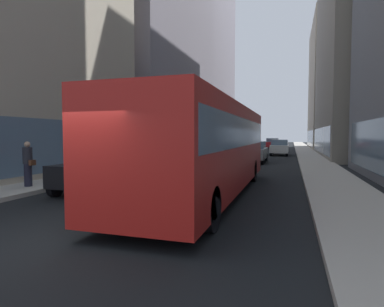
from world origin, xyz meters
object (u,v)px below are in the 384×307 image
(box_truck, at_px, (240,139))
(car_white_van, at_px, (280,147))
(transit_bus, at_px, (208,144))
(car_grey_wagon, at_px, (253,152))
(car_silver_sedan, at_px, (237,145))
(dalmatian_dog, at_px, (88,199))
(pedestrian_with_handbag, at_px, (28,163))
(car_red_coupe, at_px, (273,143))
(car_black_suv, at_px, (102,169))

(box_truck, bearing_deg, car_white_van, 10.67)
(transit_bus, xyz_separation_m, car_white_van, (1.60, 23.25, -0.95))
(box_truck, bearing_deg, car_grey_wagon, -74.88)
(car_silver_sedan, xyz_separation_m, dalmatian_dog, (2.06, -34.09, -0.31))
(car_grey_wagon, xyz_separation_m, box_truck, (-2.40, 8.88, 0.84))
(box_truck, bearing_deg, car_silver_sedan, 102.11)
(dalmatian_dog, bearing_deg, car_grey_wagon, 83.77)
(transit_bus, bearing_deg, dalmatian_dog, -115.12)
(dalmatian_dog, bearing_deg, car_silver_sedan, 93.46)
(dalmatian_dog, xyz_separation_m, pedestrian_with_handbag, (-4.73, 2.89, 0.50))
(box_truck, bearing_deg, dalmatian_dog, -89.01)
(car_grey_wagon, xyz_separation_m, car_white_van, (1.60, 9.64, -0.00))
(transit_bus, bearing_deg, car_red_coupe, 90.00)
(car_black_suv, height_order, box_truck, box_truck)
(car_black_suv, xyz_separation_m, box_truck, (1.60, 22.94, 0.85))
(car_white_van, relative_size, dalmatian_dog, 4.64)
(car_red_coupe, distance_m, car_silver_sedan, 9.91)
(pedestrian_with_handbag, bearing_deg, car_silver_sedan, 85.11)
(transit_bus, distance_m, box_truck, 22.63)
(car_red_coupe, bearing_deg, pedestrian_with_handbag, -99.41)
(car_red_coupe, bearing_deg, car_grey_wagon, -90.00)
(transit_bus, bearing_deg, box_truck, 96.09)
(box_truck, distance_m, pedestrian_with_handbag, 24.13)
(car_silver_sedan, xyz_separation_m, box_truck, (1.60, -7.46, 0.85))
(car_white_van, relative_size, box_truck, 0.60)
(pedestrian_with_handbag, bearing_deg, transit_bus, 10.58)
(car_grey_wagon, height_order, car_white_van, same)
(car_white_van, bearing_deg, pedestrian_with_handbag, -108.66)
(car_white_van, bearing_deg, transit_bus, -93.94)
(car_silver_sedan, xyz_separation_m, car_white_van, (5.60, -6.70, 0.00))
(transit_bus, bearing_deg, car_grey_wagon, 90.00)
(car_black_suv, relative_size, car_grey_wagon, 0.92)
(transit_bus, distance_m, car_red_coupe, 39.04)
(car_black_suv, distance_m, pedestrian_with_handbag, 2.80)
(car_red_coupe, relative_size, box_truck, 0.56)
(car_black_suv, bearing_deg, box_truck, 86.01)
(car_red_coupe, distance_m, box_truck, 16.72)
(car_black_suv, height_order, car_white_van, same)
(car_silver_sedan, bearing_deg, box_truck, -77.89)
(car_white_van, height_order, dalmatian_dog, car_white_van)
(box_truck, xyz_separation_m, pedestrian_with_handbag, (-4.27, -23.74, -0.65))
(car_grey_wagon, xyz_separation_m, dalmatian_dog, (-1.94, -17.75, -0.31))
(car_grey_wagon, relative_size, car_red_coupe, 1.03)
(pedestrian_with_handbag, bearing_deg, car_grey_wagon, 65.82)
(transit_bus, xyz_separation_m, box_truck, (-2.40, 22.50, -0.11))
(car_black_suv, height_order, car_grey_wagon, same)
(car_black_suv, relative_size, car_red_coupe, 0.95)
(car_grey_wagon, bearing_deg, car_black_suv, -105.89)
(transit_bus, xyz_separation_m, car_red_coupe, (0.00, 39.02, -0.95))
(car_white_van, bearing_deg, dalmatian_dog, -97.36)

